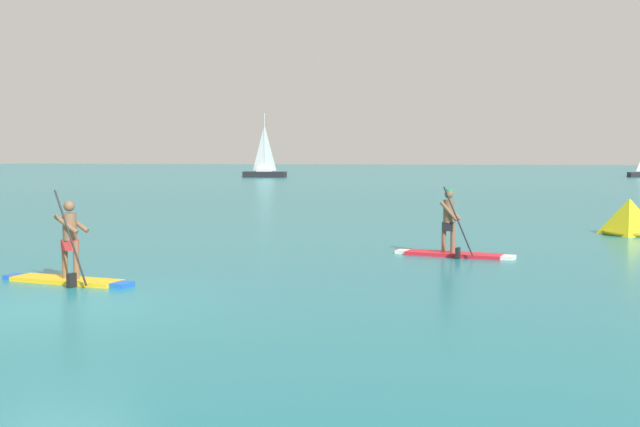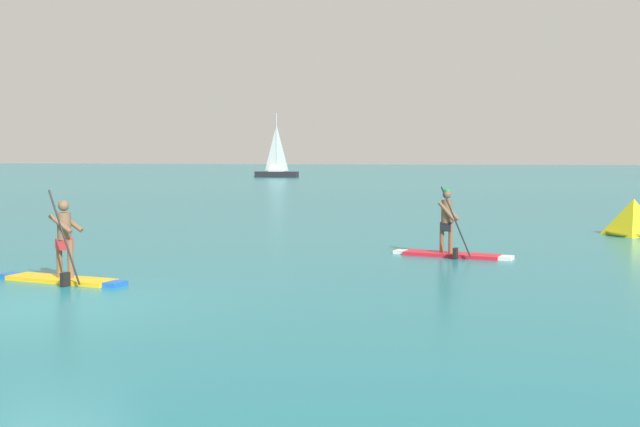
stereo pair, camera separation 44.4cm
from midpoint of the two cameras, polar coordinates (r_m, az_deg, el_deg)
The scene contains 5 objects.
ground at distance 13.18m, azimuth -19.37°, elevation -6.58°, with size 440.00×440.00×0.00m, color #1E727F.
paddleboarder_mid_center at distance 15.38m, azimuth -18.16°, elevation -3.53°, with size 2.90×1.01×1.87m.
paddleboarder_far_right at distance 18.67m, azimuth 10.55°, elevation -2.04°, with size 2.96×1.09×1.78m.
race_marker_buoy at distance 25.35m, azimuth 23.15°, elevation -0.40°, with size 1.62×1.62×1.13m.
sailboat_left_horizon at distance 88.65m, azimuth -3.17°, elevation 3.35°, with size 5.08×1.50×7.52m.
Camera 2 is at (7.56, -10.61, 2.44)m, focal length 42.16 mm.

